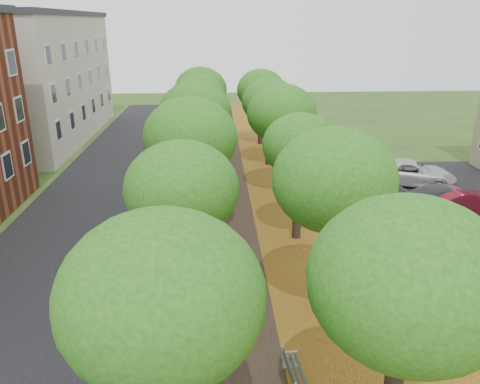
{
  "coord_description": "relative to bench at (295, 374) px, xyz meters",
  "views": [
    {
      "loc": [
        -1.12,
        -7.8,
        9.57
      ],
      "look_at": [
        -0.08,
        11.52,
        2.5
      ],
      "focal_mm": 35.0,
      "sensor_mm": 36.0,
      "label": 1
    }
  ],
  "objects": [
    {
      "name": "street_asphalt",
      "position": [
        -8.46,
        12.5,
        -0.39
      ],
      "size": [
        8.0,
        70.0,
        0.01
      ],
      "primitive_type": "cube",
      "color": "black",
      "rests_on": "ground"
    },
    {
      "name": "footpath",
      "position": [
        -0.96,
        12.5,
        -0.39
      ],
      "size": [
        3.2,
        70.0,
        0.01
      ],
      "primitive_type": "cube",
      "color": "black",
      "rests_on": "ground"
    },
    {
      "name": "leaf_verge",
      "position": [
        4.04,
        12.5,
        -0.39
      ],
      "size": [
        7.5,
        70.0,
        0.01
      ],
      "primitive_type": "cube",
      "color": "#A8721F",
      "rests_on": "ground"
    },
    {
      "name": "parking_lot",
      "position": [
        12.54,
        13.5,
        -0.39
      ],
      "size": [
        9.0,
        16.0,
        0.01
      ],
      "primitive_type": "cube",
      "color": "black",
      "rests_on": "ground"
    },
    {
      "name": "tree_row_west",
      "position": [
        -3.16,
        12.5,
        4.06
      ],
      "size": [
        3.75,
        33.75,
        6.08
      ],
      "color": "black",
      "rests_on": "ground"
    },
    {
      "name": "tree_row_east",
      "position": [
        1.64,
        12.5,
        4.06
      ],
      "size": [
        3.75,
        33.75,
        6.08
      ],
      "color": "black",
      "rests_on": "ground"
    },
    {
      "name": "building_cream",
      "position": [
        -17.96,
        30.5,
        4.81
      ],
      "size": [
        10.3,
        20.3,
        10.4
      ],
      "color": "beige",
      "rests_on": "ground"
    },
    {
      "name": "bench",
      "position": [
        0.0,
        0.0,
        0.0
      ],
      "size": [
        0.61,
        1.64,
        0.76
      ],
      "rotation": [
        0.0,
        0.0,
        1.66
      ],
      "color": "#2C3831",
      "rests_on": "ground"
    },
    {
      "name": "car_red",
      "position": [
        10.48,
        11.66,
        0.34
      ],
      "size": [
        4.74,
        2.79,
        1.48
      ],
      "primitive_type": "imported",
      "rotation": [
        0.0,
        0.0,
        1.86
      ],
      "color": "maroon",
      "rests_on": "ground"
    },
    {
      "name": "car_grey",
      "position": [
        10.04,
        12.02,
        0.36
      ],
      "size": [
        5.46,
        2.91,
        1.51
      ],
      "primitive_type": "imported",
      "rotation": [
        0.0,
        0.0,
        1.73
      ],
      "color": "#35363B",
      "rests_on": "ground"
    },
    {
      "name": "car_white",
      "position": [
        10.04,
        16.8,
        0.35
      ],
      "size": [
        5.82,
        3.92,
        1.48
      ],
      "primitive_type": "imported",
      "rotation": [
        0.0,
        0.0,
        1.27
      ],
      "color": "silver",
      "rests_on": "ground"
    }
  ]
}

